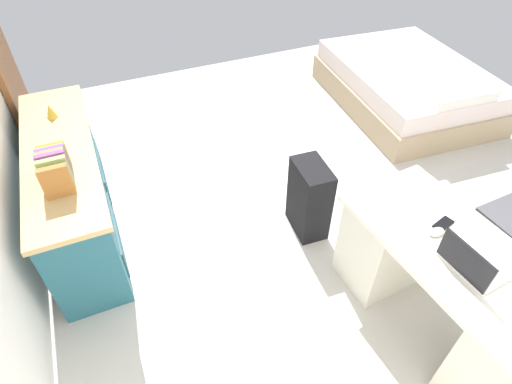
# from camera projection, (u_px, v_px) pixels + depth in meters

# --- Properties ---
(ground_plane) EXTENTS (5.78, 5.78, 0.00)m
(ground_plane) POSITION_uv_depth(u_px,v_px,m) (331.00, 198.00, 3.63)
(ground_plane) COLOR beige
(desk) EXTENTS (1.48, 0.76, 0.72)m
(desk) POSITION_uv_depth(u_px,v_px,m) (446.00, 292.00, 2.48)
(desk) COLOR silver
(desk) RESTS_ON ground_plane
(credenza) EXTENTS (1.80, 0.48, 0.77)m
(credenza) POSITION_uv_depth(u_px,v_px,m) (73.00, 190.00, 3.14)
(credenza) COLOR #235B6B
(credenza) RESTS_ON ground_plane
(bed) EXTENTS (2.01, 1.56, 0.58)m
(bed) POSITION_uv_depth(u_px,v_px,m) (407.00, 85.00, 4.63)
(bed) COLOR tan
(bed) RESTS_ON ground_plane
(suitcase_black) EXTENTS (0.37, 0.24, 0.62)m
(suitcase_black) POSITION_uv_depth(u_px,v_px,m) (309.00, 199.00, 3.18)
(suitcase_black) COLOR black
(suitcase_black) RESTS_ON ground_plane
(laptop) EXTENTS (0.33, 0.24, 0.21)m
(laptop) POSITION_uv_depth(u_px,v_px,m) (470.00, 263.00, 2.15)
(laptop) COLOR silver
(laptop) RESTS_ON desk
(computer_mouse) EXTENTS (0.07, 0.10, 0.03)m
(computer_mouse) POSITION_uv_depth(u_px,v_px,m) (437.00, 232.00, 2.36)
(computer_mouse) COLOR white
(computer_mouse) RESTS_ON desk
(cell_phone_by_mouse) EXTENTS (0.10, 0.15, 0.01)m
(cell_phone_by_mouse) POSITION_uv_depth(u_px,v_px,m) (443.00, 224.00, 2.42)
(cell_phone_by_mouse) COLOR black
(cell_phone_by_mouse) RESTS_ON desk
(book_row) EXTENTS (0.32, 0.17, 0.24)m
(book_row) POSITION_uv_depth(u_px,v_px,m) (55.00, 169.00, 2.55)
(book_row) COLOR #AF6E33
(book_row) RESTS_ON credenza
(figurine_small) EXTENTS (0.08, 0.08, 0.11)m
(figurine_small) POSITION_uv_depth(u_px,v_px,m) (50.00, 111.00, 3.14)
(figurine_small) COLOR gold
(figurine_small) RESTS_ON credenza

